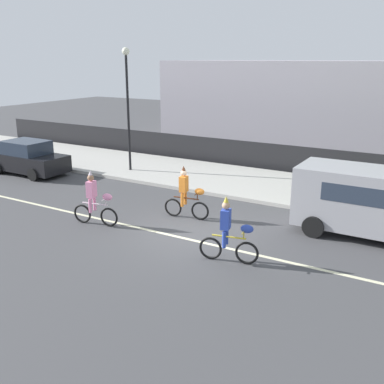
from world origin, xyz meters
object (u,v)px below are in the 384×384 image
parked_van_grey (381,199)px  parade_cyclist_pink (95,201)px  street_lamp_post (127,92)px  parade_cyclist_orange (187,196)px  parade_cyclist_cobalt (229,234)px  parked_car_black (28,158)px

parked_van_grey → parade_cyclist_pink: bearing=-156.7°
street_lamp_post → parade_cyclist_orange: bearing=-36.1°
parade_cyclist_pink → parade_cyclist_cobalt: size_ratio=1.00×
parade_cyclist_cobalt → street_lamp_post: (-8.79, 6.78, 3.15)m
parked_car_black → street_lamp_post: 5.95m
parade_cyclist_cobalt → parked_van_grey: parked_van_grey is taller
parade_cyclist_orange → parked_van_grey: bearing=13.9°
parade_cyclist_orange → parked_car_black: 10.25m
parked_car_black → parked_van_grey: bearing=-0.2°
parked_car_black → street_lamp_post: bearing=32.7°
parade_cyclist_orange → street_lamp_post: (-5.90, 4.30, 3.15)m
parade_cyclist_pink → parked_van_grey: (8.53, 3.68, 0.44)m
parked_car_black → street_lamp_post: street_lamp_post is taller
parade_cyclist_cobalt → street_lamp_post: bearing=142.4°
parade_cyclist_cobalt → street_lamp_post: street_lamp_post is taller
parked_van_grey → parked_car_black: 16.31m
parade_cyclist_pink → parked_car_black: (-7.77, 3.74, -0.06)m
parade_cyclist_orange → parked_van_grey: (6.18, 1.53, 0.44)m
street_lamp_post → parade_cyclist_pink: bearing=-61.2°
parade_cyclist_orange → parked_car_black: (-10.12, 1.59, -0.06)m
parked_car_black → parade_cyclist_cobalt: bearing=-17.4°
parked_van_grey → street_lamp_post: street_lamp_post is taller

